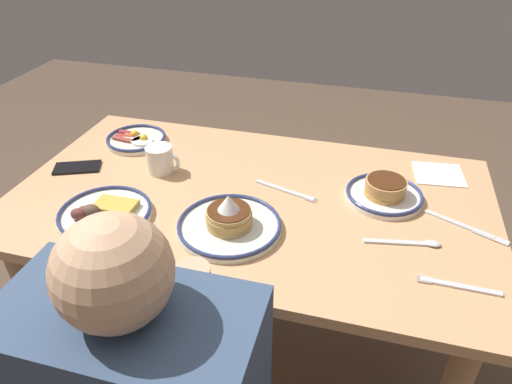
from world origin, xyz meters
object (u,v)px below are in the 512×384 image
Objects in this scene: fork_near at (458,286)px; fork_far at (286,191)px; plate_far_side at (229,222)px; coffee_mug at (161,159)px; plate_near_main at (136,139)px; paper_napkin at (439,174)px; plate_far_companion at (104,213)px; cell_phone at (77,167)px; plate_center_pancakes at (384,192)px; butter_knife at (465,227)px; tea_spoon at (413,243)px.

fork_near is 0.54m from fork_far.
plate_far_side is 2.42× the size of coffee_mug.
plate_near_main reaches higher than paper_napkin.
fork_near is at bearing 178.27° from plate_far_companion.
cell_phone is 1.17m from fork_near.
plate_center_pancakes is at bearing -177.77° from coffee_mug.
plate_center_pancakes is 0.69m from coffee_mug.
paper_napkin is at bearing -131.68° from plate_center_pancakes.
fork_far is at bearing 26.40° from paper_napkin.
plate_far_side is 1.94× the size of cell_phone.
paper_napkin is (-0.16, -0.18, -0.02)m from plate_center_pancakes.
butter_knife reaches higher than paper_napkin.
plate_far_side is 0.57m from fork_near.
paper_napkin is 0.27m from butter_knife.
plate_near_main is 0.24m from cell_phone.
cell_phone is 0.78× the size of fork_near.
cell_phone is (0.57, -0.17, -0.02)m from plate_far_side.
fork_near reaches higher than paper_napkin.
butter_knife is at bearing 158.93° from plate_center_pancakes.
butter_knife is (-1.18, 0.00, -0.00)m from cell_phone.
plate_far_companion is at bearing 12.43° from butter_knife.
tea_spoon is (-0.82, -0.10, -0.01)m from plate_far_companion.
paper_napkin is at bearing 170.32° from cell_phone.
butter_knife is (-0.96, -0.21, -0.01)m from plate_far_companion.
tea_spoon is at bearing -52.82° from fork_near.
plate_far_side is at bearing 140.59° from plate_near_main.
cell_phone is 0.69× the size of butter_knife.
cell_phone is at bearing -5.93° from tea_spoon.
plate_near_main is 1.06× the size of fork_far.
plate_near_main is 1.46× the size of cell_phone.
plate_near_main is at bearing 2.80° from paper_napkin.
plate_far_side is 0.60m from cell_phone.
plate_near_main is 0.76× the size of plate_far_side.
butter_knife is 0.17m from tea_spoon.
fork_far is (0.28, 0.04, -0.02)m from plate_center_pancakes.
fork_near is at bearing 148.52° from fork_far.
plate_far_companion is 0.27m from coffee_mug.
butter_knife is at bearing 176.43° from coffee_mug.
plate_far_side reaches higher than tea_spoon.
cell_phone reaches higher than fork_far.
paper_napkin is (-0.55, -0.44, -0.02)m from plate_far_side.
plate_far_side reaches higher than paper_napkin.
cell_phone is (0.27, 0.06, -0.04)m from coffee_mug.
coffee_mug is (-0.05, -0.27, 0.03)m from plate_far_companion.
paper_napkin is 0.51m from fork_near.
plate_center_pancakes reaches higher than plate_far_companion.
plate_near_main reaches higher than tea_spoon.
cell_phone is 1.18m from butter_knife.
plate_center_pancakes is 1.16× the size of tea_spoon.
plate_far_side is 1.40× the size of fork_far.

